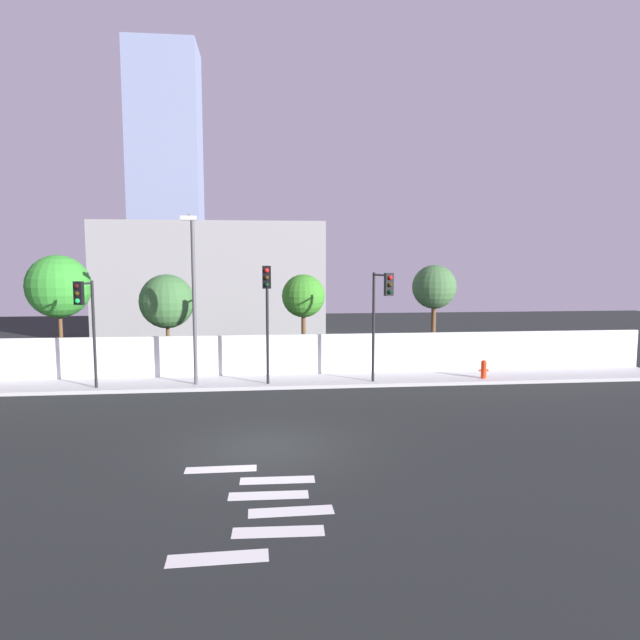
% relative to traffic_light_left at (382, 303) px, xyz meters
% --- Properties ---
extents(ground_plane, '(80.00, 80.00, 0.00)m').
position_rel_traffic_light_left_xyz_m(ground_plane, '(-4.76, -6.80, -3.56)').
color(ground_plane, black).
extents(sidewalk, '(36.00, 2.40, 0.15)m').
position_rel_traffic_light_left_xyz_m(sidewalk, '(-4.76, 1.40, -3.48)').
color(sidewalk, '#B1B1B1').
rests_on(sidewalk, ground).
extents(perimeter_wall, '(36.00, 0.18, 1.80)m').
position_rel_traffic_light_left_xyz_m(perimeter_wall, '(-4.76, 2.69, -2.51)').
color(perimeter_wall, white).
rests_on(perimeter_wall, sidewalk).
extents(crosswalk_marking, '(3.45, 4.71, 0.01)m').
position_rel_traffic_light_left_xyz_m(crosswalk_marking, '(-4.96, -10.48, -3.55)').
color(crosswalk_marking, silver).
rests_on(crosswalk_marking, ground).
extents(traffic_light_left, '(0.57, 1.64, 4.65)m').
position_rel_traffic_light_left_xyz_m(traffic_light_left, '(0.00, 0.00, 0.00)').
color(traffic_light_left, black).
rests_on(traffic_light_left, sidewalk).
extents(traffic_light_center, '(0.34, 1.13, 4.93)m').
position_rel_traffic_light_left_xyz_m(traffic_light_center, '(-4.66, 0.28, 0.16)').
color(traffic_light_center, black).
rests_on(traffic_light_center, sidewalk).
extents(traffic_light_right, '(0.48, 1.17, 4.35)m').
position_rel_traffic_light_left_xyz_m(traffic_light_right, '(-11.74, 0.23, -0.23)').
color(traffic_light_right, black).
rests_on(traffic_light_right, sidewalk).
extents(street_lamp_curbside, '(0.61, 1.93, 6.88)m').
position_rel_traffic_light_left_xyz_m(street_lamp_curbside, '(-7.63, 0.70, 0.65)').
color(street_lamp_curbside, '#4C4C51').
rests_on(street_lamp_curbside, sidewalk).
extents(fire_hydrant, '(0.44, 0.26, 0.81)m').
position_rel_traffic_light_left_xyz_m(fire_hydrant, '(4.79, 0.85, -2.98)').
color(fire_hydrant, red).
rests_on(fire_hydrant, sidewalk).
extents(roadside_tree_leftmost, '(2.83, 2.83, 5.55)m').
position_rel_traffic_light_left_xyz_m(roadside_tree_leftmost, '(-13.99, 3.83, 0.56)').
color(roadside_tree_leftmost, brown).
rests_on(roadside_tree_leftmost, ground).
extents(roadside_tree_midleft, '(2.50, 2.50, 4.68)m').
position_rel_traffic_light_left_xyz_m(roadside_tree_midleft, '(-9.23, 3.83, -0.14)').
color(roadside_tree_midleft, brown).
rests_on(roadside_tree_midleft, ground).
extents(roadside_tree_midright, '(2.04, 2.04, 4.66)m').
position_rel_traffic_light_left_xyz_m(roadside_tree_midright, '(-2.92, 3.83, 0.05)').
color(roadside_tree_midright, brown).
rests_on(roadside_tree_midright, ground).
extents(roadside_tree_rightmost, '(2.12, 2.12, 5.09)m').
position_rel_traffic_light_left_xyz_m(roadside_tree_rightmost, '(3.42, 3.83, 0.43)').
color(roadside_tree_rightmost, brown).
rests_on(roadside_tree_rightmost, ground).
extents(low_building_distant, '(15.04, 6.00, 7.86)m').
position_rel_traffic_light_left_xyz_m(low_building_distant, '(-8.24, 16.69, 0.37)').
color(low_building_distant, gray).
rests_on(low_building_distant, ground).
extents(tower_on_skyline, '(5.99, 5.00, 23.80)m').
position_rel_traffic_light_left_xyz_m(tower_on_skyline, '(-13.19, 28.69, 8.34)').
color(tower_on_skyline, '#7380A2').
rests_on(tower_on_skyline, ground).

